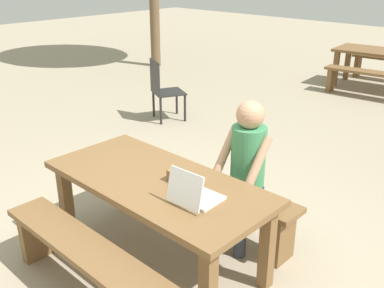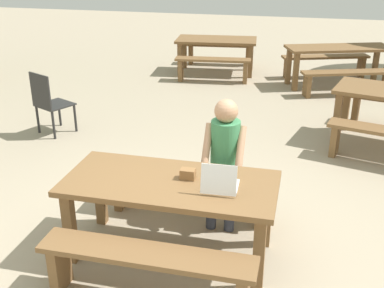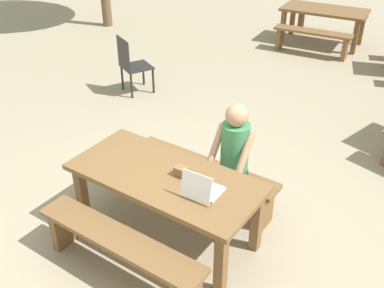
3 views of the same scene
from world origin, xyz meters
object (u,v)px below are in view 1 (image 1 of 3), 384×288
Objects in this scene: picnic_table_front at (157,191)px; small_pouch at (177,176)px; laptop at (194,194)px; person_seated at (245,165)px; picnic_table_distant at (382,57)px; plastic_chair at (163,89)px.

picnic_table_front is 0.22m from small_pouch.
laptop is 0.70m from person_seated.
person_seated reaches higher than small_pouch.
person_seated is at bearing -84.07° from picnic_table_distant.
picnic_table_distant is (-0.83, 6.43, -0.01)m from picnic_table_front.
person_seated is at bearing 60.31° from picnic_table_front.
laptop reaches higher than picnic_table_distant.
small_pouch is 6.43m from picnic_table_distant.
picnic_table_distant is at bearing 98.67° from small_pouch.
plastic_chair is (-2.62, 2.31, -0.29)m from small_pouch.
plastic_chair is at bearing -117.89° from picnic_table_distant.
laptop is 3.83m from plastic_chair.
picnic_table_distant is at bearing 101.57° from person_seated.
laptop is at bearing -82.97° from person_seated.
person_seated reaches higher than laptop.
picnic_table_front is 14.47× the size of small_pouch.
plastic_chair is (-2.93, 2.45, -0.31)m from laptop.
picnic_table_distant is (-1.27, 6.49, -0.18)m from laptop.
plastic_chair is at bearing 136.12° from picnic_table_front.
small_pouch is at bearing -27.01° from laptop.
laptop is (0.44, -0.06, 0.17)m from picnic_table_front.
person_seated reaches higher than picnic_table_front.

